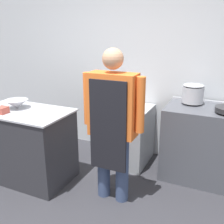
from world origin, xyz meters
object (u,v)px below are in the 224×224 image
object	(u,v)px
person_cook	(113,118)
stove	(206,144)
mixing_bowl	(17,104)
plastic_tub	(2,110)
stock_pot	(193,93)
fridge_unit	(126,135)

from	to	relation	value
person_cook	stove	bearing A→B (deg)	44.55
mixing_bowl	plastic_tub	xyz separation A→B (m)	(-0.01, -0.23, -0.02)
mixing_bowl	stove	bearing A→B (deg)	21.82
plastic_tub	stock_pot	distance (m)	2.30
mixing_bowl	stock_pot	xyz separation A→B (m)	(1.94, 0.98, 0.12)
person_cook	plastic_tub	xyz separation A→B (m)	(-1.30, -0.23, -0.01)
fridge_unit	stove	bearing A→B (deg)	-0.69
stove	mixing_bowl	world-z (taller)	mixing_bowl
person_cook	plastic_tub	world-z (taller)	person_cook
stove	plastic_tub	bearing A→B (deg)	-153.31
plastic_tub	fridge_unit	bearing A→B (deg)	44.90
fridge_unit	person_cook	world-z (taller)	person_cook
plastic_tub	person_cook	bearing A→B (deg)	9.96
stove	fridge_unit	world-z (taller)	stove
plastic_tub	stove	bearing A→B (deg)	26.69
stove	person_cook	size ratio (longest dim) A/B	0.62
stove	stock_pot	world-z (taller)	stock_pot
plastic_tub	stock_pot	xyz separation A→B (m)	(1.95, 1.21, 0.13)
person_cook	stock_pot	distance (m)	1.18
stove	stock_pot	distance (m)	0.65
mixing_bowl	stock_pot	distance (m)	2.18
fridge_unit	plastic_tub	bearing A→B (deg)	-135.10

